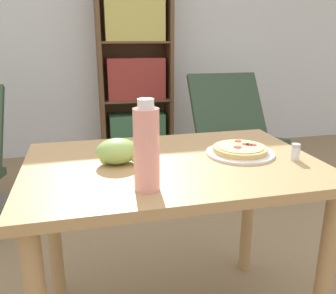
{
  "coord_description": "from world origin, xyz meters",
  "views": [
    {
      "loc": [
        -0.29,
        -1.14,
        1.2
      ],
      "look_at": [
        0.0,
        0.04,
        0.82
      ],
      "focal_mm": 38.0,
      "sensor_mm": 36.0,
      "label": 1
    }
  ],
  "objects_px": {
    "pizza_on_plate": "(240,151)",
    "grape_bunch": "(117,151)",
    "lounge_chair_far": "(233,146)",
    "bookshelf": "(135,76)",
    "drink_bottle": "(147,148)",
    "salt_shaker": "(295,152)"
  },
  "relations": [
    {
      "from": "grape_bunch",
      "to": "drink_bottle",
      "type": "relative_size",
      "value": 0.55
    },
    {
      "from": "pizza_on_plate",
      "to": "grape_bunch",
      "type": "relative_size",
      "value": 1.76
    },
    {
      "from": "grape_bunch",
      "to": "bookshelf",
      "type": "relative_size",
      "value": 0.09
    },
    {
      "from": "lounge_chair_far",
      "to": "grape_bunch",
      "type": "bearing_deg",
      "value": -125.96
    },
    {
      "from": "lounge_chair_far",
      "to": "salt_shaker",
      "type": "bearing_deg",
      "value": -105.73
    },
    {
      "from": "bookshelf",
      "to": "grape_bunch",
      "type": "bearing_deg",
      "value": -100.28
    },
    {
      "from": "drink_bottle",
      "to": "lounge_chair_far",
      "type": "distance_m",
      "value": 2.15
    },
    {
      "from": "drink_bottle",
      "to": "lounge_chair_far",
      "type": "height_order",
      "value": "drink_bottle"
    },
    {
      "from": "grape_bunch",
      "to": "salt_shaker",
      "type": "height_order",
      "value": "grape_bunch"
    },
    {
      "from": "pizza_on_plate",
      "to": "grape_bunch",
      "type": "bearing_deg",
      "value": 179.03
    },
    {
      "from": "drink_bottle",
      "to": "pizza_on_plate",
      "type": "bearing_deg",
      "value": 30.47
    },
    {
      "from": "grape_bunch",
      "to": "lounge_chair_far",
      "type": "distance_m",
      "value": 1.96
    },
    {
      "from": "pizza_on_plate",
      "to": "salt_shaker",
      "type": "relative_size",
      "value": 4.24
    },
    {
      "from": "drink_bottle",
      "to": "salt_shaker",
      "type": "relative_size",
      "value": 4.41
    },
    {
      "from": "drink_bottle",
      "to": "bookshelf",
      "type": "relative_size",
      "value": 0.16
    },
    {
      "from": "pizza_on_plate",
      "to": "lounge_chair_far",
      "type": "distance_m",
      "value": 1.72
    },
    {
      "from": "pizza_on_plate",
      "to": "salt_shaker",
      "type": "xyz_separation_m",
      "value": [
        0.17,
        -0.11,
        0.02
      ]
    },
    {
      "from": "grape_bunch",
      "to": "lounge_chair_far",
      "type": "relative_size",
      "value": 0.17
    },
    {
      "from": "lounge_chair_far",
      "to": "bookshelf",
      "type": "xyz_separation_m",
      "value": [
        -0.71,
        0.85,
        0.53
      ]
    },
    {
      "from": "drink_bottle",
      "to": "salt_shaker",
      "type": "height_order",
      "value": "drink_bottle"
    },
    {
      "from": "grape_bunch",
      "to": "salt_shaker",
      "type": "relative_size",
      "value": 2.42
    },
    {
      "from": "drink_bottle",
      "to": "salt_shaker",
      "type": "bearing_deg",
      "value": 12.82
    }
  ]
}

